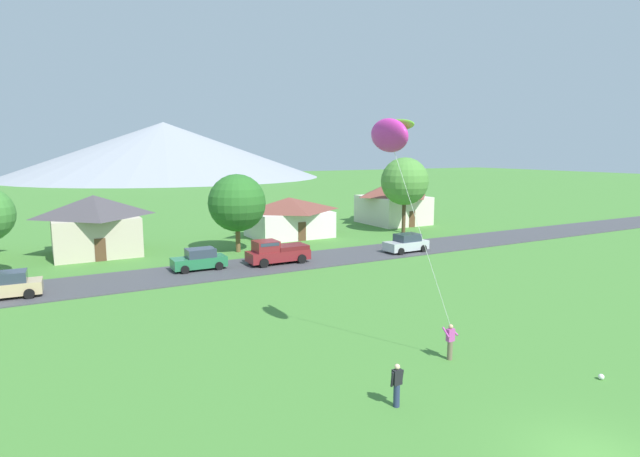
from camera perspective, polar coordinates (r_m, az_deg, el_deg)
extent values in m
cube|color=#424247|center=(42.16, -8.16, -4.28)|extent=(160.00, 6.35, 0.08)
cone|color=#8E939E|center=(189.58, -16.98, 8.39)|extent=(107.81, 107.81, 19.17)
cube|color=beige|center=(67.27, 8.14, 2.09)|extent=(7.03, 7.86, 3.57)
pyramid|color=brown|center=(67.01, 8.19, 4.43)|extent=(7.60, 8.49, 1.96)
cube|color=brown|center=(64.27, 10.24, 1.02)|extent=(0.90, 0.06, 2.00)
cube|color=silver|center=(56.46, -3.45, 0.51)|extent=(8.37, 6.25, 2.81)
pyramid|color=brown|center=(56.19, -3.47, 2.71)|extent=(9.04, 6.75, 1.55)
cube|color=brown|center=(53.72, -2.01, -0.34)|extent=(0.90, 0.06, 2.00)
cube|color=beige|center=(51.02, -23.74, -0.70)|extent=(7.16, 6.94, 3.51)
pyramid|color=#474247|center=(50.68, -23.93, 2.34)|extent=(7.74, 7.50, 1.93)
cube|color=brown|center=(47.72, -23.30, -2.21)|extent=(0.90, 0.06, 2.00)
cylinder|color=#4C3823|center=(59.83, 9.33, 1.40)|extent=(0.44, 0.44, 3.90)
sphere|color=#4C8938|center=(59.46, 9.42, 5.22)|extent=(5.45, 5.45, 5.45)
cylinder|color=brown|center=(48.50, -9.14, -1.06)|extent=(0.44, 0.44, 2.62)
sphere|color=#286623|center=(48.05, -9.24, 2.84)|extent=(5.35, 5.35, 5.35)
cube|color=tan|center=(38.69, -31.65, -5.72)|extent=(4.28, 2.01, 0.80)
cube|color=#2D3847|center=(38.51, -31.52, -4.64)|extent=(2.28, 1.69, 0.68)
cylinder|color=black|center=(37.74, -29.71, -6.34)|extent=(0.65, 0.27, 0.64)
cylinder|color=black|center=(39.52, -29.54, -5.69)|extent=(0.65, 0.27, 0.64)
cube|color=#237042|center=(41.74, -13.35, -3.66)|extent=(4.21, 1.82, 0.80)
cube|color=#2D3847|center=(41.63, -13.19, -2.65)|extent=(2.21, 1.59, 0.68)
cylinder|color=black|center=(40.61, -14.84, -4.47)|extent=(0.64, 0.24, 0.64)
cylinder|color=black|center=(42.36, -15.44, -3.95)|extent=(0.64, 0.24, 0.64)
cylinder|color=black|center=(41.30, -11.19, -4.12)|extent=(0.64, 0.24, 0.64)
cylinder|color=black|center=(43.02, -11.93, -3.63)|extent=(0.64, 0.24, 0.64)
cube|color=#B7BCC1|center=(48.33, 9.56, -1.86)|extent=(4.27, 1.96, 0.80)
cube|color=#2D3847|center=(48.30, 9.72, -0.98)|extent=(2.26, 1.67, 0.68)
cylinder|color=black|center=(46.84, 9.03, -2.54)|extent=(0.65, 0.26, 0.64)
cylinder|color=black|center=(48.23, 7.62, -2.18)|extent=(0.65, 0.26, 0.64)
cylinder|color=black|center=(48.59, 11.47, -2.20)|extent=(0.65, 0.26, 0.64)
cylinder|color=black|center=(49.94, 10.05, -1.86)|extent=(0.65, 0.26, 0.64)
cube|color=maroon|center=(43.02, -4.69, -2.98)|extent=(5.22, 2.06, 0.84)
cube|color=maroon|center=(42.43, -6.07, -1.97)|extent=(1.92, 1.86, 0.90)
cube|color=#2D3847|center=(42.39, -6.07, -1.61)|extent=(1.64, 1.90, 0.28)
cube|color=maroon|center=(43.36, -3.31, -2.06)|extent=(2.72, 1.99, 0.36)
cylinder|color=black|center=(41.52, -6.28, -3.85)|extent=(0.76, 0.29, 0.76)
cylinder|color=black|center=(43.38, -7.29, -3.32)|extent=(0.76, 0.29, 0.76)
cylinder|color=black|center=(42.87, -2.05, -3.40)|extent=(0.76, 0.29, 0.76)
cylinder|color=black|center=(44.67, -3.21, -2.91)|extent=(0.76, 0.29, 0.76)
cylinder|color=#70604C|center=(24.65, 14.29, -13.03)|extent=(0.24, 0.24, 0.88)
cube|color=#B7479E|center=(24.39, 14.35, -11.43)|extent=(0.36, 0.22, 0.58)
sphere|color=tan|center=(24.26, 14.39, -10.55)|extent=(0.21, 0.21, 0.21)
cylinder|color=#B7479E|center=(24.25, 13.88, -11.19)|extent=(0.18, 0.55, 0.37)
cylinder|color=#B7479E|center=(24.53, 14.65, -10.98)|extent=(0.18, 0.55, 0.37)
ellipsoid|color=#D12D9E|center=(22.53, 7.71, 10.26)|extent=(1.08, 2.45, 1.60)
ellipsoid|color=#72D133|center=(22.76, 8.46, 11.33)|extent=(0.35, 2.49, 0.55)
cylinder|color=silver|center=(22.97, 11.17, -0.56)|extent=(2.54, 1.59, 8.55)
cylinder|color=navy|center=(20.18, 8.54, -17.94)|extent=(0.24, 0.24, 0.88)
cube|color=black|center=(19.86, 8.59, -16.06)|extent=(0.36, 0.22, 0.58)
sphere|color=beige|center=(19.70, 8.62, -15.00)|extent=(0.21, 0.21, 0.21)
cylinder|color=black|center=(19.76, 8.06, -16.34)|extent=(0.12, 0.18, 0.59)
cylinder|color=black|center=(20.01, 9.11, -16.04)|extent=(0.12, 0.18, 0.59)
sphere|color=white|center=(25.07, 28.88, -14.29)|extent=(0.24, 0.24, 0.24)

